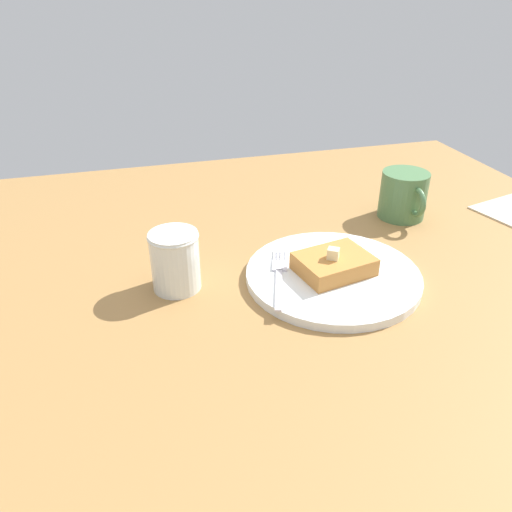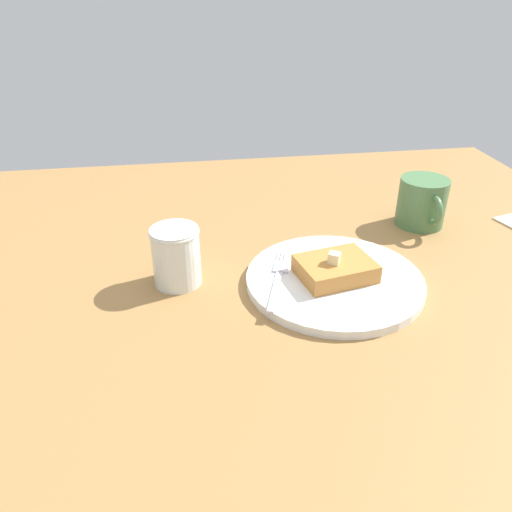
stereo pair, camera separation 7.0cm
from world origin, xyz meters
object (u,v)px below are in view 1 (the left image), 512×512
(plate, at_px, (333,275))
(syrup_jar, at_px, (175,262))
(fork, at_px, (279,274))
(coffee_mug, at_px, (404,195))

(plate, bearing_deg, syrup_jar, -100.40)
(fork, bearing_deg, plate, 81.81)
(fork, height_order, syrup_jar, syrup_jar)
(plate, xyz_separation_m, syrup_jar, (-0.04, -0.22, 0.03))
(syrup_jar, bearing_deg, coffee_mug, 106.41)
(syrup_jar, relative_size, coffee_mug, 0.77)
(fork, distance_m, syrup_jar, 0.15)
(plate, height_order, coffee_mug, coffee_mug)
(plate, xyz_separation_m, fork, (-0.01, -0.08, 0.01))
(syrup_jar, xyz_separation_m, coffee_mug, (-0.13, 0.43, 0.00))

